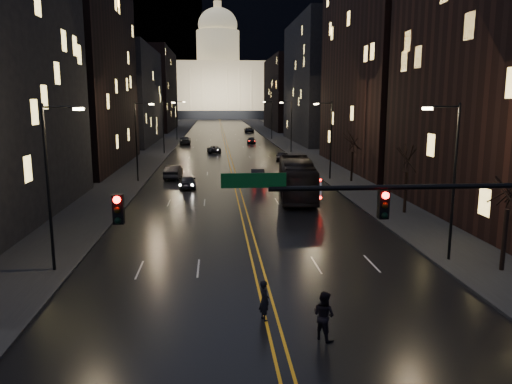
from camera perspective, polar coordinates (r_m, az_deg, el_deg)
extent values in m
plane|color=black|center=(18.95, 2.93, -18.42)|extent=(900.00, 900.00, 0.00)
cube|color=black|center=(146.74, -3.83, 6.88)|extent=(20.00, 320.00, 0.02)
cube|color=black|center=(147.19, -9.33, 6.80)|extent=(8.00, 320.00, 0.16)
cube|color=black|center=(147.62, 1.65, 6.95)|extent=(8.00, 320.00, 0.16)
cube|color=orange|center=(146.74, -3.83, 6.89)|extent=(0.62, 320.00, 0.01)
cube|color=black|center=(73.05, -20.14, 13.66)|extent=(12.00, 30.00, 28.00)
cube|color=black|center=(110.05, -14.75, 10.58)|extent=(12.00, 34.00, 20.00)
cube|color=black|center=(157.58, -11.76, 11.30)|extent=(12.00, 40.00, 24.00)
cube|color=black|center=(71.08, 15.23, 18.09)|extent=(12.00, 30.00, 38.00)
cube|color=black|center=(110.97, 7.59, 12.37)|extent=(12.00, 34.00, 26.00)
cube|color=black|center=(158.17, 3.83, 11.12)|extent=(12.00, 40.00, 22.00)
cube|color=black|center=(402.58, 1.45, 18.45)|extent=(520.00, 60.00, 130.00)
cube|color=black|center=(266.54, -4.26, 8.91)|extent=(90.00, 50.00, 4.00)
cube|color=#DDBC80|center=(266.54, -4.30, 11.92)|extent=(80.00, 36.00, 24.00)
cylinder|color=beige|center=(267.80, -4.36, 16.20)|extent=(22.00, 22.00, 16.00)
ellipsoid|color=beige|center=(269.12, -4.40, 18.53)|extent=(20.00, 20.00, 17.00)
cylinder|color=#DDBC80|center=(270.45, -4.43, 20.31)|extent=(4.00, 4.00, 6.00)
cylinder|color=black|center=(18.42, 20.33, 0.59)|extent=(12.00, 0.18, 0.18)
cube|color=black|center=(17.12, -15.46, -1.89)|extent=(0.35, 0.30, 1.00)
cube|color=black|center=(17.78, 14.36, -1.39)|extent=(0.35, 0.30, 1.00)
sphere|color=#FF0705|center=(16.88, -15.63, -0.86)|extent=(0.24, 0.24, 0.24)
sphere|color=#FF0705|center=(17.55, 14.60, -0.39)|extent=(0.24, 0.24, 0.24)
cube|color=#053F14|center=(16.70, -0.27, 1.33)|extent=(2.20, 0.06, 0.50)
cylinder|color=black|center=(29.95, 21.68, 0.79)|extent=(0.16, 0.16, 9.00)
cylinder|color=black|center=(29.19, 20.65, 9.12)|extent=(1.80, 0.10, 0.10)
cube|color=#FFE099|center=(28.82, 19.00, 9.01)|extent=(0.50, 0.25, 0.15)
cylinder|color=black|center=(28.23, -22.64, 0.17)|extent=(0.16, 0.16, 9.00)
cylinder|color=black|center=(27.57, -21.47, 9.03)|extent=(1.80, 0.10, 0.10)
cube|color=#FFE099|center=(27.33, -19.63, 8.93)|extent=(0.50, 0.25, 0.15)
cylinder|color=black|center=(58.16, 8.55, 5.77)|extent=(0.16, 0.16, 9.00)
cylinder|color=black|center=(57.78, 7.78, 10.03)|extent=(1.80, 0.10, 0.10)
cube|color=#FFE099|center=(57.59, 6.89, 9.95)|extent=(0.50, 0.25, 0.15)
cylinder|color=black|center=(57.30, -13.51, 5.53)|extent=(0.16, 0.16, 9.00)
cylinder|color=black|center=(56.98, -12.79, 9.87)|extent=(1.80, 0.10, 0.10)
cube|color=#FFE099|center=(56.86, -11.87, 9.80)|extent=(0.50, 0.25, 0.15)
cylinder|color=black|center=(87.57, 4.06, 7.40)|extent=(0.16, 0.16, 9.00)
cylinder|color=black|center=(87.32, 3.50, 10.22)|extent=(1.80, 0.10, 0.10)
cube|color=#FFE099|center=(87.20, 2.91, 10.16)|extent=(0.50, 0.25, 0.15)
cylinder|color=black|center=(87.00, -10.54, 7.24)|extent=(0.16, 0.16, 9.00)
cylinder|color=black|center=(86.79, -10.03, 10.09)|extent=(1.80, 0.10, 0.10)
cube|color=#FFE099|center=(86.72, -9.43, 10.04)|extent=(0.50, 0.25, 0.15)
cylinder|color=black|center=(117.28, 1.82, 8.20)|extent=(0.16, 0.16, 9.00)
cylinder|color=black|center=(117.09, 1.39, 10.30)|extent=(1.80, 0.10, 0.10)
cube|color=#FFE099|center=(117.00, 0.94, 10.25)|extent=(0.50, 0.25, 0.15)
cylinder|color=black|center=(116.86, -9.07, 8.06)|extent=(0.16, 0.16, 9.00)
cylinder|color=black|center=(116.70, -8.68, 10.18)|extent=(1.80, 0.10, 0.10)
cube|color=#FFE099|center=(116.64, -8.23, 10.15)|extent=(0.50, 0.25, 0.15)
cylinder|color=black|center=(29.75, 26.49, -5.06)|extent=(0.24, 0.24, 3.50)
cylinder|color=black|center=(42.02, 16.70, -0.12)|extent=(0.24, 0.24, 3.50)
cylinder|color=black|center=(57.02, 10.89, 2.83)|extent=(0.24, 0.24, 3.50)
imported|color=black|center=(47.58, 4.69, 1.57)|extent=(4.41, 13.28, 3.63)
imported|color=black|center=(52.94, -7.86, 1.23)|extent=(2.07, 4.45, 1.47)
imported|color=black|center=(59.63, -9.42, 2.29)|extent=(2.00, 5.02, 1.62)
imported|color=black|center=(88.17, -4.84, 4.89)|extent=(2.63, 4.79, 1.27)
imported|color=black|center=(105.99, -8.10, 5.86)|extent=(2.46, 5.66, 1.62)
imported|color=black|center=(56.58, 0.19, 1.90)|extent=(1.73, 4.41, 1.43)
imported|color=black|center=(75.65, 2.99, 4.07)|extent=(2.32, 4.53, 1.48)
imported|color=black|center=(106.56, -0.55, 5.89)|extent=(1.91, 4.43, 1.27)
imported|color=black|center=(143.25, -0.79, 7.11)|extent=(2.51, 5.40, 1.50)
imported|color=black|center=(21.39, 0.95, -12.28)|extent=(0.60, 0.74, 1.76)
imported|color=black|center=(19.97, 7.76, -13.80)|extent=(1.01, 1.06, 1.95)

